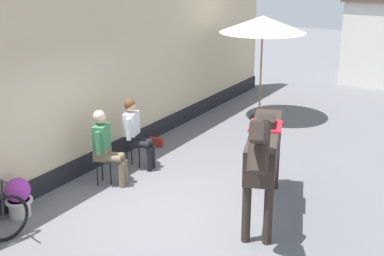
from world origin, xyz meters
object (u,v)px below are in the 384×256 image
at_px(seated_visitor_near, 105,144).
at_px(cafe_parasol, 263,25).
at_px(seated_visitor_far, 135,130).
at_px(satchel_bag, 156,142).
at_px(saddled_horse_center, 264,147).
at_px(flower_planter_near, 19,196).

relative_size(seated_visitor_near, cafe_parasol, 0.54).
bearing_deg(seated_visitor_far, seated_visitor_near, -90.21).
distance_m(seated_visitor_near, satchel_bag, 2.22).
height_order(cafe_parasol, satchel_bag, cafe_parasol).
relative_size(seated_visitor_far, cafe_parasol, 0.54).
bearing_deg(saddled_horse_center, seated_visitor_near, -174.74).
bearing_deg(cafe_parasol, seated_visitor_near, -98.75).
xyz_separation_m(seated_visitor_near, flower_planter_near, (-0.42, -1.67, -0.44)).
bearing_deg(cafe_parasol, saddled_horse_center, -66.37).
xyz_separation_m(seated_visitor_near, satchel_bag, (-0.33, 2.09, -0.68)).
relative_size(flower_planter_near, satchel_bag, 2.29).
relative_size(seated_visitor_near, saddled_horse_center, 0.48).
bearing_deg(seated_visitor_near, seated_visitor_far, 89.79).
relative_size(seated_visitor_near, satchel_bag, 4.96).
bearing_deg(saddled_horse_center, cafe_parasol, 113.63).
relative_size(seated_visitor_far, saddled_horse_center, 0.48).
height_order(seated_visitor_near, flower_planter_near, seated_visitor_near).
relative_size(saddled_horse_center, cafe_parasol, 1.12).
height_order(seated_visitor_far, cafe_parasol, cafe_parasol).
xyz_separation_m(flower_planter_near, cafe_parasol, (1.20, 6.79, 2.03)).
bearing_deg(saddled_horse_center, seated_visitor_far, 167.99).
relative_size(saddled_horse_center, flower_planter_near, 4.51).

